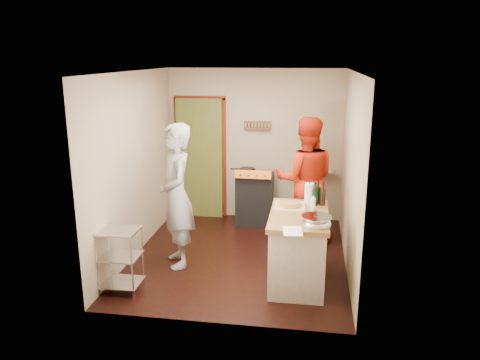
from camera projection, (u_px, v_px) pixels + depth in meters
name	position (u px, v px, depth m)	size (l,w,h in m)	color
floor	(239.00, 256.00, 6.75)	(3.50, 3.50, 0.00)	black
back_wall	(219.00, 153.00, 8.25)	(3.00, 0.44, 2.60)	tan
left_wall	(135.00, 165.00, 6.63)	(0.04, 3.50, 2.60)	tan
right_wall	(351.00, 173.00, 6.19)	(0.04, 3.50, 2.60)	tan
ceiling	(239.00, 71.00, 6.07)	(3.00, 3.50, 0.02)	white
stove	(255.00, 198.00, 7.98)	(0.60, 0.63, 1.00)	black
wire_shelving	(120.00, 257.00, 5.67)	(0.48, 0.40, 0.80)	silver
island	(298.00, 246.00, 5.88)	(0.74, 1.38, 1.23)	beige
person_stripe	(176.00, 196.00, 6.26)	(0.71, 0.47, 1.96)	silver
person_red	(305.00, 180.00, 7.15)	(0.94, 0.73, 1.93)	red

